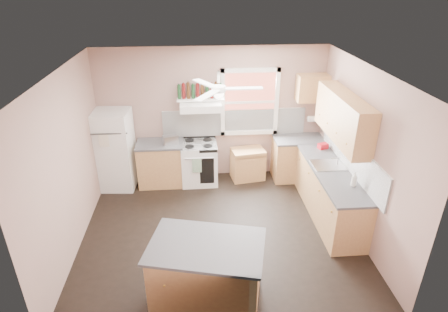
{
  "coord_description": "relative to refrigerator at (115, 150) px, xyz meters",
  "views": [
    {
      "loc": [
        -0.35,
        -5.11,
        3.91
      ],
      "look_at": [
        0.1,
        0.3,
        1.25
      ],
      "focal_mm": 30.0,
      "sensor_mm": 36.0,
      "label": 1
    }
  ],
  "objects": [
    {
      "name": "toaster",
      "position": [
        1.09,
        -0.03,
        0.19
      ],
      "size": [
        0.32,
        0.24,
        0.18
      ],
      "primitive_type": "cube",
      "rotation": [
        0.0,
        0.0,
        0.31
      ],
      "color": "silver",
      "rests_on": "counter_left"
    },
    {
      "name": "counter_right",
      "position": [
        3.87,
        -1.36,
        0.08
      ],
      "size": [
        0.62,
        2.22,
        0.04
      ],
      "primitive_type": "cube",
      "color": "#424245",
      "rests_on": "base_cabinet_right"
    },
    {
      "name": "island",
      "position": [
        1.66,
        -3.11,
        -0.37
      ],
      "size": [
        1.5,
        1.14,
        0.86
      ],
      "primitive_type": "cube",
      "rotation": [
        0.0,
        0.0,
        -0.24
      ],
      "color": "#A57044",
      "rests_on": "floor"
    },
    {
      "name": "sink",
      "position": [
        3.87,
        -1.16,
        0.1
      ],
      "size": [
        0.55,
        0.45,
        0.03
      ],
      "primitive_type": "cube",
      "color": "silver",
      "rests_on": "counter_right"
    },
    {
      "name": "soap_bottle",
      "position": [
        4.02,
        -1.88,
        0.22
      ],
      "size": [
        0.13,
        0.13,
        0.24
      ],
      "primitive_type": "imported",
      "rotation": [
        0.0,
        0.0,
        5.45
      ],
      "color": "silver",
      "rests_on": "counter_right"
    },
    {
      "name": "upper_cabinet_right",
      "position": [
        4.01,
        -1.16,
        0.98
      ],
      "size": [
        0.33,
        1.8,
        0.76
      ],
      "primitive_type": "cube",
      "color": "#A57044",
      "rests_on": "wall_right"
    },
    {
      "name": "base_cabinet_right",
      "position": [
        3.88,
        -1.36,
        -0.37
      ],
      "size": [
        0.6,
        2.2,
        0.86
      ],
      "primitive_type": "cube",
      "color": "#A57044",
      "rests_on": "floor"
    },
    {
      "name": "backsplash_back",
      "position": [
        2.38,
        0.32,
        0.38
      ],
      "size": [
        2.9,
        0.03,
        0.55
      ],
      "primitive_type": "cube",
      "color": "white",
      "rests_on": "wall_back"
    },
    {
      "name": "base_cabinet_corner",
      "position": [
        3.68,
        0.04,
        -0.37
      ],
      "size": [
        1.0,
        0.6,
        0.86
      ],
      "primitive_type": "cube",
      "color": "#A57044",
      "rests_on": "floor"
    },
    {
      "name": "island_top",
      "position": [
        1.66,
        -3.11,
        0.08
      ],
      "size": [
        1.6,
        1.24,
        0.04
      ],
      "primitive_type": "cube",
      "rotation": [
        0.0,
        0.0,
        -0.24
      ],
      "color": "#424245",
      "rests_on": "island"
    },
    {
      "name": "wall_right",
      "position": [
        4.2,
        -1.66,
        0.55
      ],
      "size": [
        0.05,
        4.0,
        2.7
      ],
      "primitive_type": "cube",
      "color": "gray",
      "rests_on": "ground"
    },
    {
      "name": "cart",
      "position": [
        2.64,
        0.09,
        -0.47
      ],
      "size": [
        0.72,
        0.53,
        0.66
      ],
      "primitive_type": "cube",
      "rotation": [
        0.0,
        0.0,
        0.15
      ],
      "color": "#A57044",
      "rests_on": "floor"
    },
    {
      "name": "base_cabinet_left",
      "position": [
        0.87,
        0.04,
        -0.37
      ],
      "size": [
        0.9,
        0.6,
        0.86
      ],
      "primitive_type": "cube",
      "color": "#A57044",
      "rests_on": "floor"
    },
    {
      "name": "bottle_shelf",
      "position": [
        1.7,
        0.21,
        0.92
      ],
      "size": [
        0.9,
        0.26,
        0.03
      ],
      "primitive_type": "cube",
      "color": "white",
      "rests_on": "range_hood"
    },
    {
      "name": "stove",
      "position": [
        1.63,
        0.04,
        -0.37
      ],
      "size": [
        0.72,
        0.65,
        0.86
      ],
      "primitive_type": "cube",
      "rotation": [
        0.0,
        0.0,
        0.01
      ],
      "color": "white",
      "rests_on": "floor"
    },
    {
      "name": "red_caddy",
      "position": [
        3.99,
        -0.47,
        0.15
      ],
      "size": [
        0.21,
        0.17,
        0.1
      ],
      "primitive_type": "cube",
      "rotation": [
        0.0,
        0.0,
        0.31
      ],
      "color": "red",
      "rests_on": "counter_right"
    },
    {
      "name": "window_frame",
      "position": [
        2.68,
        0.29,
        0.8
      ],
      "size": [
        1.16,
        0.07,
        1.36
      ],
      "primitive_type": "cube",
      "color": "white",
      "rests_on": "wall_back"
    },
    {
      "name": "faucet",
      "position": [
        4.03,
        -1.16,
        0.17
      ],
      "size": [
        0.03,
        0.03,
        0.14
      ],
      "primitive_type": "cylinder",
      "color": "silver",
      "rests_on": "sink"
    },
    {
      "name": "backsplash_right",
      "position": [
        4.16,
        -1.36,
        0.38
      ],
      "size": [
        0.03,
        2.6,
        0.55
      ],
      "primitive_type": "cube",
      "color": "white",
      "rests_on": "wall_right"
    },
    {
      "name": "counter_left",
      "position": [
        0.87,
        0.04,
        0.08
      ],
      "size": [
        0.92,
        0.62,
        0.04
      ],
      "primitive_type": "cube",
      "color": "#424245",
      "rests_on": "base_cabinet_left"
    },
    {
      "name": "ceiling_fan_hub",
      "position": [
        1.93,
        -1.66,
        1.65
      ],
      "size": [
        0.2,
        0.2,
        0.08
      ],
      "primitive_type": "cylinder",
      "color": "white",
      "rests_on": "ceiling"
    },
    {
      "name": "wine_bottles",
      "position": [
        1.7,
        0.21,
        1.08
      ],
      "size": [
        0.86,
        0.06,
        0.31
      ],
      "color": "#143819",
      "rests_on": "bottle_shelf"
    },
    {
      "name": "floor",
      "position": [
        1.93,
        -1.66,
        -0.8
      ],
      "size": [
        4.5,
        4.5,
        0.0
      ],
      "primitive_type": "plane",
      "color": "black",
      "rests_on": "ground"
    },
    {
      "name": "window_view",
      "position": [
        2.68,
        0.32,
        0.8
      ],
      "size": [
        1.0,
        0.02,
        1.2
      ],
      "primitive_type": "cube",
      "color": "brown",
      "rests_on": "wall_back"
    },
    {
      "name": "upper_cabinet_corner",
      "position": [
        3.88,
        0.17,
        1.1
      ],
      "size": [
        0.6,
        0.33,
        0.52
      ],
      "primitive_type": "cube",
      "color": "#A57044",
      "rests_on": "wall_back"
    },
    {
      "name": "range_hood",
      "position": [
        1.7,
        0.09,
        0.82
      ],
      "size": [
        0.78,
        0.5,
        0.14
      ],
      "primitive_type": "cube",
      "color": "white",
      "rests_on": "wall_back"
    },
    {
      "name": "ceiling",
      "position": [
        1.93,
        -1.66,
        1.9
      ],
      "size": [
        4.5,
        4.5,
        0.0
      ],
      "primitive_type": "plane",
      "color": "white",
      "rests_on": "ground"
    },
    {
      "name": "paper_towel",
      "position": [
        4.0,
        0.2,
        0.45
      ],
      "size": [
        0.26,
        0.12,
        0.12
      ],
      "primitive_type": "cylinder",
      "rotation": [
        0.0,
        1.57,
        0.0
      ],
      "color": "white",
      "rests_on": "wall_back"
    },
    {
      "name": "refrigerator",
      "position": [
        0.0,
        0.0,
        0.0
      ],
      "size": [
        0.72,
        0.71,
        1.59
      ],
      "primitive_type": "cube",
      "rotation": [
        0.0,
        0.0,
        -0.08
      ],
      "color": "white",
      "rests_on": "floor"
    },
    {
      "name": "wall_back",
      "position": [
        1.93,
        0.36,
        0.55
      ],
      "size": [
        4.5,
        0.05,
        2.7
      ],
      "primitive_type": "cube",
      "color": "gray",
      "rests_on": "ground"
    },
    {
      "name": "wall_left",
      "position": [
        -0.35,
        -1.66,
        0.55
      ],
      "size": [
        0.05,
        4.0,
        2.7
      ],
      "primitive_type": "cube",
      "color": "gray",
      "rests_on": "ground"
    },
    {
      "name": "counter_corner",
      "position": [
        3.68,
        0.04,
        0.08
      ],
      "size": [
        1.02,
        0.62,
        0.04
      ],
      "primitive_type": "cube",
      "color": "#424245",
      "rests_on": "base_cabinet_corner"
    }
  ]
}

